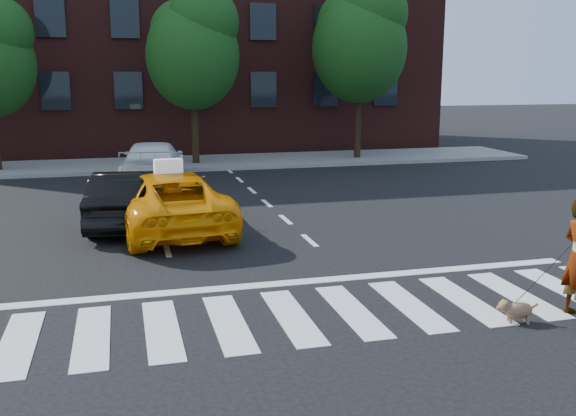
{
  "coord_description": "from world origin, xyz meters",
  "views": [
    {
      "loc": [
        -2.46,
        -9.13,
        3.73
      ],
      "look_at": [
        0.71,
        2.97,
        1.1
      ],
      "focal_mm": 40.0,
      "sensor_mm": 36.0,
      "label": 1
    }
  ],
  "objects": [
    {
      "name": "ground",
      "position": [
        0.0,
        0.0,
        0.0
      ],
      "size": [
        120.0,
        120.0,
        0.0
      ],
      "primitive_type": "plane",
      "color": "black",
      "rests_on": "ground"
    },
    {
      "name": "crosswalk",
      "position": [
        0.0,
        0.0,
        0.01
      ],
      "size": [
        13.0,
        2.4,
        0.01
      ],
      "primitive_type": "cube",
      "color": "silver",
      "rests_on": "ground"
    },
    {
      "name": "stop_line",
      "position": [
        0.0,
        1.6,
        0.01
      ],
      "size": [
        12.0,
        0.3,
        0.01
      ],
      "primitive_type": "cube",
      "color": "silver",
      "rests_on": "ground"
    },
    {
      "name": "sidewalk_far",
      "position": [
        0.0,
        17.5,
        0.07
      ],
      "size": [
        30.0,
        4.0,
        0.15
      ],
      "primitive_type": "cube",
      "color": "slate",
      "rests_on": "ground"
    },
    {
      "name": "building",
      "position": [
        0.0,
        25.0,
        6.0
      ],
      "size": [
        26.0,
        10.0,
        12.0
      ],
      "primitive_type": "cube",
      "color": "#421A17",
      "rests_on": "ground"
    },
    {
      "name": "tree_mid",
      "position": [
        0.53,
        17.0,
        4.85
      ],
      "size": [
        3.69,
        3.69,
        7.1
      ],
      "color": "black",
      "rests_on": "ground"
    },
    {
      "name": "tree_right",
      "position": [
        7.53,
        17.0,
        5.26
      ],
      "size": [
        4.0,
        4.0,
        7.7
      ],
      "color": "black",
      "rests_on": "ground"
    },
    {
      "name": "taxi",
      "position": [
        -1.4,
        6.2,
        0.72
      ],
      "size": [
        2.9,
        5.41,
        1.45
      ],
      "primitive_type": "imported",
      "rotation": [
        0.0,
        0.0,
        3.24
      ],
      "color": "orange",
      "rests_on": "ground"
    },
    {
      "name": "black_sedan",
      "position": [
        -2.38,
        7.0,
        0.69
      ],
      "size": [
        2.01,
        4.35,
        1.38
      ],
      "primitive_type": "imported",
      "rotation": [
        0.0,
        0.0,
        3.01
      ],
      "color": "black",
      "rests_on": "ground"
    },
    {
      "name": "white_suv",
      "position": [
        -1.4,
        13.3,
        0.72
      ],
      "size": [
        2.59,
        5.17,
        1.44
      ],
      "primitive_type": "imported",
      "rotation": [
        0.0,
        0.0,
        3.02
      ],
      "color": "white",
      "rests_on": "ground"
    },
    {
      "name": "dog",
      "position": [
        3.24,
        -1.09,
        0.21
      ],
      "size": [
        0.62,
        0.36,
        0.36
      ],
      "rotation": [
        0.0,
        0.0,
        -0.29
      ],
      "color": "olive",
      "rests_on": "ground"
    },
    {
      "name": "taxi_sign",
      "position": [
        -1.4,
        6.0,
        1.61
      ],
      "size": [
        0.67,
        0.34,
        0.32
      ],
      "primitive_type": "cube",
      "rotation": [
        0.0,
        0.0,
        3.24
      ],
      "color": "white",
      "rests_on": "taxi"
    }
  ]
}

